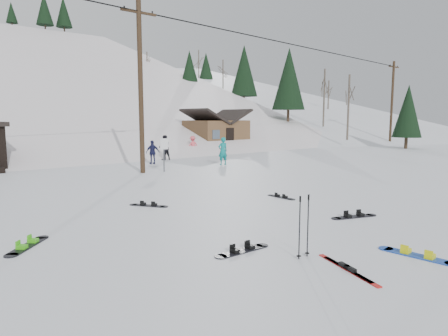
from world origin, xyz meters
TOP-DOWN VIEW (x-y plane):
  - ground at (0.00, 0.00)m, footprint 200.00×200.00m
  - ridge_right at (38.00, 50.00)m, footprint 45.66×93.98m
  - treeline_right at (36.00, 42.00)m, footprint 20.00×60.00m
  - utility_pole at (2.00, 14.00)m, footprint 2.00×0.26m
  - utility_pole_right at (34.00, 17.00)m, footprint 2.00×0.26m
  - trail_sign at (3.10, 13.58)m, footprint 0.50×0.09m
  - cabin at (15.00, 24.00)m, footprint 5.39×4.40m
  - hero_snowboard at (0.32, -1.62)m, footprint 0.45×1.70m
  - hero_skis at (-1.52, -1.09)m, footprint 0.69×1.76m
  - ski_poles at (-1.65, -0.07)m, footprint 0.38×0.10m
  - board_scatter_a at (-2.40, 1.06)m, footprint 1.51×0.31m
  - board_scatter_b at (-1.76, 6.54)m, footprint 0.92×1.22m
  - board_scatter_c at (-6.06, 4.52)m, footprint 1.20×1.25m
  - board_scatter_d at (2.30, 1.21)m, footprint 1.50×0.73m
  - board_scatter_f at (2.81, 4.63)m, footprint 0.26×1.31m
  - skier_teal at (7.69, 14.07)m, footprint 0.69×0.51m
  - skier_dark at (6.30, 18.87)m, footprint 0.86×0.68m
  - skier_pink at (10.43, 21.30)m, footprint 1.01×0.65m
  - skier_navy at (4.45, 17.24)m, footprint 0.95×0.53m

SIDE VIEW (x-z plane):
  - ridge_right at x=38.00m, z-range -38.30..16.30m
  - ground at x=0.00m, z-range 0.00..0.00m
  - treeline_right at x=36.00m, z-range -5.00..5.00m
  - board_scatter_f at x=2.81m, z-range -0.02..0.07m
  - board_scatter_b at x=-1.76m, z-range -0.02..0.08m
  - hero_skis at x=-1.52m, z-range -0.02..0.07m
  - board_scatter_a at x=-2.40m, z-range -0.03..0.08m
  - board_scatter_d at x=2.30m, z-range -0.03..0.08m
  - board_scatter_c at x=-6.06m, z-range -0.03..0.09m
  - hero_snowboard at x=0.32m, z-range -0.03..0.09m
  - ski_poles at x=-1.65m, z-range 0.02..1.39m
  - skier_pink at x=10.43m, z-range 0.00..1.48m
  - skier_navy at x=4.45m, z-range 0.00..1.53m
  - skier_dark at x=6.30m, z-range 0.00..1.75m
  - skier_teal at x=7.69m, z-range 0.00..1.75m
  - trail_sign at x=3.10m, z-range 0.35..2.20m
  - cabin at x=15.00m, z-range -0.40..3.37m
  - utility_pole at x=2.00m, z-range 0.18..9.18m
  - utility_pole_right at x=34.00m, z-range 0.18..9.18m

